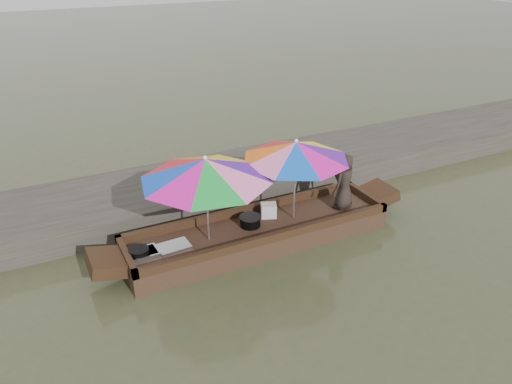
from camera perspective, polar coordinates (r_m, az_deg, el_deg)
name	(u,v)px	position (r m, az deg, el deg)	size (l,w,h in m)	color
water	(258,243)	(9.20, 0.28, -5.83)	(80.00, 80.00, 0.00)	#3A3F28
dock	(213,184)	(10.84, -4.98, 0.89)	(22.00, 2.20, 0.50)	#2D2B26
boat_hull	(258,235)	(9.11, 0.28, -4.90)	(4.86, 1.20, 0.35)	black
cooking_pot	(139,253)	(8.34, -13.21, -6.84)	(0.33, 0.33, 0.17)	black
tray_crayfish	(142,254)	(8.38, -12.88, -6.96)	(0.53, 0.37, 0.09)	silver
tray_scallop	(174,247)	(8.50, -9.39, -6.21)	(0.53, 0.37, 0.06)	silver
charcoal_grill	(250,221)	(9.00, -0.67, -3.38)	(0.37, 0.37, 0.17)	black
supply_bag	(269,210)	(9.28, 1.45, -2.11)	(0.28, 0.22, 0.26)	silver
vendor	(344,182)	(9.54, 10.05, 1.17)	(0.54, 0.35, 1.11)	black
umbrella_bow	(207,199)	(8.31, -5.62, -0.83)	(2.20, 2.20, 1.55)	yellow
umbrella_stern	(295,180)	(8.97, 4.46, 1.39)	(1.93, 1.93, 1.55)	#FFEF14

